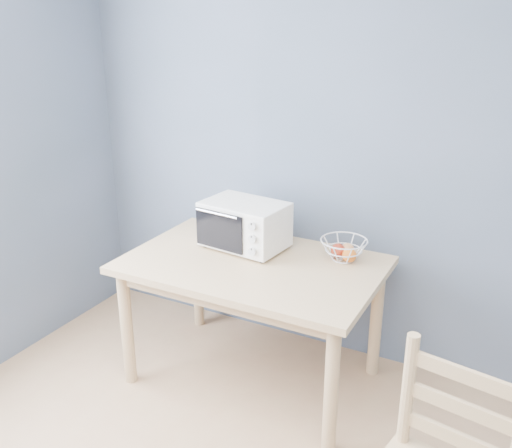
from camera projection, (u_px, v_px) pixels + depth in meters
The scene contains 4 objects.
room at pixel (119, 359), 1.31m from camera, with size 4.01×4.51×2.61m.
dining_table at pixel (253, 278), 3.19m from camera, with size 1.40×0.90×0.75m.
toaster_oven at pixel (242, 224), 3.30m from camera, with size 0.50×0.38×0.28m.
fruit_basket at pixel (344, 249), 3.16m from camera, with size 0.29×0.29×0.12m.
Camera 1 is at (0.80, -0.84, 2.05)m, focal length 40.00 mm.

